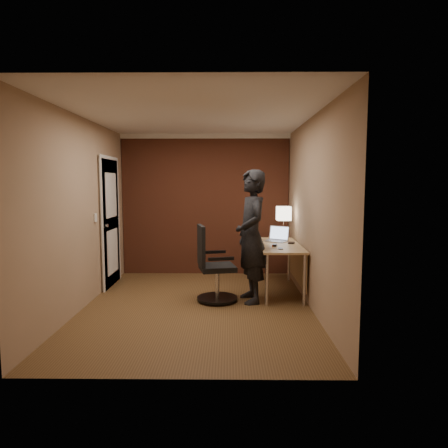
# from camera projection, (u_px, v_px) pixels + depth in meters

# --- Properties ---
(room) EXTENTS (4.00, 4.00, 4.00)m
(room) POSITION_uv_depth(u_px,v_px,m) (188.00, 199.00, 6.74)
(room) COLOR brown
(room) RESTS_ON ground
(desk) EXTENTS (0.60, 1.50, 0.73)m
(desk) POSITION_uv_depth(u_px,v_px,m) (284.00, 252.00, 5.99)
(desk) COLOR tan
(desk) RESTS_ON ground
(desk_lamp) EXTENTS (0.22, 0.22, 0.54)m
(desk_lamp) POSITION_uv_depth(u_px,v_px,m) (284.00, 214.00, 6.40)
(desk_lamp) COLOR silver
(desk_lamp) RESTS_ON desk
(laptop) EXTENTS (0.42, 0.40, 0.23)m
(laptop) POSITION_uv_depth(u_px,v_px,m) (277.00, 237.00, 6.27)
(laptop) COLOR silver
(laptop) RESTS_ON desk
(mouse) EXTENTS (0.08, 0.11, 0.03)m
(mouse) POSITION_uv_depth(u_px,v_px,m) (275.00, 245.00, 5.76)
(mouse) COLOR black
(mouse) RESTS_ON desk
(phone) EXTENTS (0.06, 0.12, 0.01)m
(phone) POSITION_uv_depth(u_px,v_px,m) (281.00, 249.00, 5.54)
(phone) COLOR black
(phone) RESTS_ON desk
(wallet) EXTENTS (0.12, 0.13, 0.02)m
(wallet) POSITION_uv_depth(u_px,v_px,m) (291.00, 243.00, 6.02)
(wallet) COLOR black
(wallet) RESTS_ON desk
(office_chair) EXTENTS (0.57, 0.64, 1.04)m
(office_chair) POSITION_uv_depth(u_px,v_px,m) (213.00, 269.00, 5.51)
(office_chair) COLOR black
(office_chair) RESTS_ON ground
(person) EXTENTS (0.57, 0.74, 1.82)m
(person) POSITION_uv_depth(u_px,v_px,m) (251.00, 236.00, 5.48)
(person) COLOR black
(person) RESTS_ON ground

